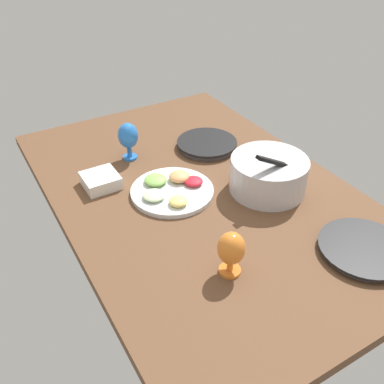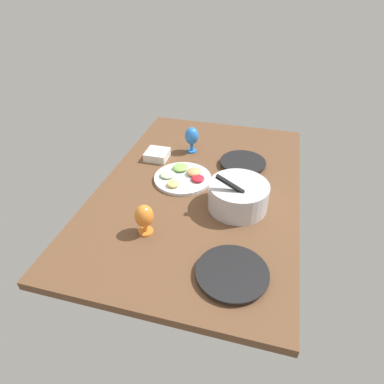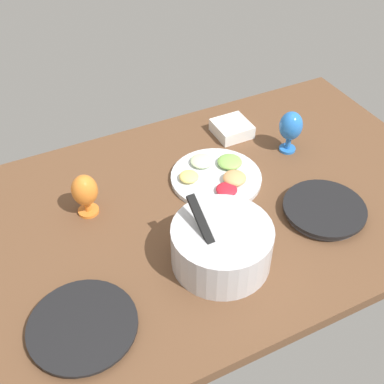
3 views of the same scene
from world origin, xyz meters
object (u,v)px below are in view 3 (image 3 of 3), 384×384
Objects in this scene: hurricane_glass_orange at (85,192)px; square_bowl_white at (232,128)px; fruit_platter at (217,176)px; mixing_bowl at (222,244)px; dinner_plate_left at (324,210)px; hurricane_glass_blue at (291,127)px; dinner_plate_right at (83,327)px.

hurricane_glass_orange is 1.13× the size of square_bowl_white.
mixing_bowl is at bearing 63.29° from fruit_platter.
fruit_platter reaches higher than dinner_plate_left.
mixing_bowl reaches higher than hurricane_glass_blue.
hurricane_glass_blue is at bearing -104.70° from dinner_plate_left.
fruit_platter is (-59.23, -36.97, 0.31)cm from dinner_plate_right.
fruit_platter is (22.77, -29.96, -0.01)cm from dinner_plate_left.
dinner_plate_left is 1.63× the size of hurricane_glass_blue.
square_bowl_white is at bearing -130.15° from fruit_platter.
dinner_plate_right is (82.00, 7.01, -0.32)cm from dinner_plate_left.
square_bowl_white reaches higher than dinner_plate_left.
hurricane_glass_orange is at bearing -109.31° from dinner_plate_right.
fruit_platter is 2.12× the size of hurricane_glass_orange.
mixing_bowl is 63.95cm from square_bowl_white.
hurricane_glass_blue is at bearing -156.09° from dinner_plate_right.
dinner_plate_right is at bearing 4.89° from dinner_plate_left.
dinner_plate_right is 1.93× the size of hurricane_glass_orange.
dinner_plate_left is at bearing 95.37° from square_bowl_white.
square_bowl_white is at bearing -122.53° from mixing_bowl.
dinner_plate_left is at bearing -176.28° from mixing_bowl.
dinner_plate_left is at bearing 127.24° from fruit_platter.
square_bowl_white is at bearing -53.12° from hurricane_glass_blue.
hurricane_glass_blue is at bearing -174.09° from fruit_platter.
hurricane_glass_blue is (-31.48, -3.26, 8.61)cm from fruit_platter.
square_bowl_white is at bearing -84.63° from dinner_plate_left.
hurricane_glass_blue is (-90.71, -40.23, 8.93)cm from dinner_plate_right.
dinner_plate_right is 96.71cm from square_bowl_white.
dinner_plate_left is at bearing 153.12° from hurricane_glass_orange.
hurricane_glass_orange is at bearing -26.88° from dinner_plate_left.
hurricane_glass_blue is at bearing -143.22° from mixing_bowl.
hurricane_glass_orange reaches higher than dinner_plate_left.
hurricane_glass_orange reaches higher than fruit_platter.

